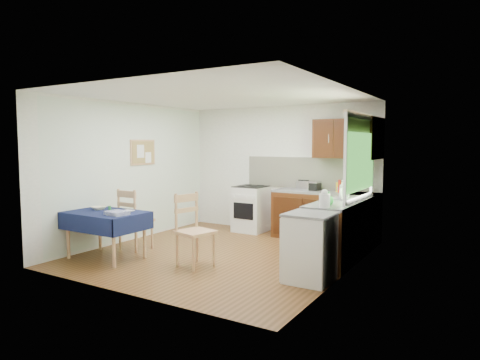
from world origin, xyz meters
The scene contains 33 objects.
floor centered at (0.00, 0.00, 0.00)m, with size 4.20×4.20×0.00m, color #523316.
ceiling centered at (0.00, 0.00, 2.50)m, with size 4.00×4.20×0.02m, color white.
wall_back centered at (0.00, 2.10, 1.25)m, with size 4.00×0.02×2.50m, color white.
wall_front centered at (0.00, -2.10, 1.25)m, with size 4.00×0.02×2.50m, color white.
wall_left centered at (-2.00, 0.00, 1.25)m, with size 0.02×4.20×2.50m, color silver.
wall_right centered at (2.00, 0.00, 1.25)m, with size 0.02×4.20×2.50m, color white.
base_cabinets centered at (1.36, 1.26, 0.43)m, with size 1.90×2.30×0.86m.
worktop_back centered at (1.05, 1.80, 0.88)m, with size 1.90×0.60×0.04m, color slate.
worktop_right centered at (1.70, 0.65, 0.88)m, with size 0.60×1.70×0.04m, color slate.
worktop_corner centered at (1.70, 1.80, 0.88)m, with size 0.60×0.60×0.04m, color slate.
splashback centered at (0.65, 2.08, 1.20)m, with size 2.70×0.02×0.60m, color #EAE3C6.
upper_cabinets centered at (1.52, 1.80, 1.85)m, with size 1.20×0.85×0.70m.
stove centered at (-0.50, 1.80, 0.46)m, with size 0.60×0.61×0.92m.
window centered at (1.97, 0.70, 1.65)m, with size 0.04×1.48×1.26m.
fridge centered at (1.70, -0.55, 0.44)m, with size 0.58×0.60×0.89m.
corkboard centered at (-1.97, 0.30, 1.60)m, with size 0.04×0.62×0.47m.
dining_table centered at (-1.39, -1.13, 0.62)m, with size 1.20×0.81×0.72m.
chair_far centered at (-1.41, -0.53, 0.54)m, with size 0.46×0.46×1.02m.
chair_near centered at (-0.01, -0.75, 0.56)m, with size 0.56×0.56×1.05m.
toaster centered at (0.64, 1.78, 0.99)m, with size 0.25×0.15×0.19m.
sandwich_press centered at (0.77, 1.84, 0.98)m, with size 0.29×0.25×0.17m.
sauce_bottle centered at (1.35, 1.68, 1.02)m, with size 0.05×0.05×0.23m, color red.
yellow_packet centered at (1.30, 1.86, 0.98)m, with size 0.12×0.08×0.17m, color yellow.
dish_rack centered at (1.70, 0.86, 0.92)m, with size 0.39×0.30×0.19m.
kettle centered at (1.72, -0.10, 1.01)m, with size 0.15×0.15×0.25m.
cup centered at (1.36, 1.73, 0.95)m, with size 0.13×0.13×0.10m, color silver.
soap_bottle_a centered at (1.64, 0.96, 1.05)m, with size 0.11×0.11×0.29m, color silver.
soap_bottle_b centered at (1.61, 1.09, 1.00)m, with size 0.09×0.10×0.21m, color blue.
soap_bottle_c centered at (1.69, 0.15, 0.99)m, with size 0.15×0.15×0.19m, color green.
plate_bowl centered at (-1.65, -1.04, 0.75)m, with size 0.21×0.21×0.05m, color #F9F4CC.
book centered at (-1.21, -0.97, 0.73)m, with size 0.17×0.23×0.02m, color white.
spice_jar centered at (-1.34, -1.09, 0.77)m, with size 0.04×0.04×0.09m, color #25893D.
tea_towel centered at (-1.03, -1.24, 0.75)m, with size 0.31×0.24×0.06m, color navy.
Camera 1 is at (3.70, -5.60, 1.77)m, focal length 32.00 mm.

